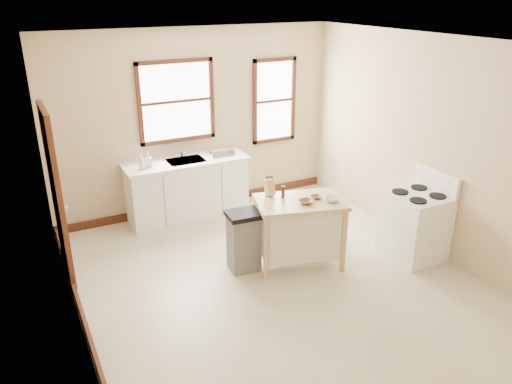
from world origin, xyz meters
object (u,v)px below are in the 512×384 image
(knife_block, at_px, (269,188))
(soap_bottle_a, at_px, (141,162))
(bowl_b, at_px, (316,197))
(trash_bin, at_px, (244,241))
(soap_bottle_b, at_px, (149,160))
(kitchen_island, at_px, (299,232))
(bowl_c, at_px, (332,199))
(bowl_a, at_px, (306,202))
(pepper_grinder, at_px, (283,192))
(dish_rack, at_px, (220,152))
(gas_stove, at_px, (416,216))

(knife_block, bearing_deg, soap_bottle_a, 125.33)
(bowl_b, distance_m, trash_bin, 1.05)
(soap_bottle_b, height_order, kitchen_island, soap_bottle_b)
(kitchen_island, xyz_separation_m, bowl_c, (0.33, -0.20, 0.47))
(kitchen_island, relative_size, bowl_a, 6.27)
(bowl_b, height_order, trash_bin, bowl_b)
(soap_bottle_a, xyz_separation_m, pepper_grinder, (1.31, -1.73, -0.07))
(bowl_c, bearing_deg, bowl_a, 163.35)
(soap_bottle_a, relative_size, dish_rack, 0.55)
(bowl_c, bearing_deg, soap_bottle_b, 127.62)
(gas_stove, bearing_deg, pepper_grinder, 156.83)
(kitchen_island, distance_m, pepper_grinder, 0.56)
(knife_block, xyz_separation_m, bowl_b, (0.47, -0.35, -0.08))
(soap_bottle_a, height_order, knife_block, soap_bottle_a)
(gas_stove, bearing_deg, knife_block, 154.48)
(pepper_grinder, bearing_deg, knife_block, 131.20)
(dish_rack, distance_m, gas_stove, 3.02)
(kitchen_island, height_order, bowl_a, bowl_a)
(trash_bin, xyz_separation_m, gas_stove, (2.13, -0.70, 0.18))
(gas_stove, bearing_deg, soap_bottle_a, 140.26)
(bowl_c, distance_m, trash_bin, 1.21)
(trash_bin, bearing_deg, soap_bottle_a, 118.97)
(soap_bottle_b, xyz_separation_m, knife_block, (1.07, -1.65, -0.04))
(gas_stove, bearing_deg, bowl_a, 164.53)
(bowl_c, bearing_deg, dish_rack, 104.21)
(bowl_b, bearing_deg, bowl_c, -53.56)
(bowl_b, bearing_deg, trash_bin, 165.29)
(kitchen_island, height_order, bowl_b, bowl_b)
(soap_bottle_a, relative_size, bowl_c, 1.19)
(bowl_a, height_order, trash_bin, bowl_a)
(kitchen_island, height_order, trash_bin, kitchen_island)
(bowl_a, bearing_deg, bowl_b, 20.23)
(pepper_grinder, relative_size, gas_stove, 0.13)
(bowl_b, bearing_deg, knife_block, 143.50)
(kitchen_island, xyz_separation_m, pepper_grinder, (-0.14, 0.18, 0.52))
(bowl_a, distance_m, trash_bin, 0.92)
(kitchen_island, relative_size, knife_block, 5.40)
(soap_bottle_b, bearing_deg, knife_block, -45.23)
(soap_bottle_b, distance_m, dish_rack, 1.12)
(dish_rack, bearing_deg, soap_bottle_a, 159.60)
(dish_rack, bearing_deg, pepper_grinder, -111.08)
(pepper_grinder, distance_m, bowl_c, 0.61)
(bowl_c, bearing_deg, kitchen_island, 148.50)
(dish_rack, xyz_separation_m, bowl_c, (0.55, -2.18, -0.06))
(soap_bottle_a, distance_m, bowl_c, 2.77)
(pepper_grinder, distance_m, gas_stove, 1.78)
(soap_bottle_b, distance_m, bowl_b, 2.53)
(soap_bottle_b, distance_m, knife_block, 1.97)
(soap_bottle_a, relative_size, kitchen_island, 0.20)
(soap_bottle_a, distance_m, bowl_b, 2.56)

